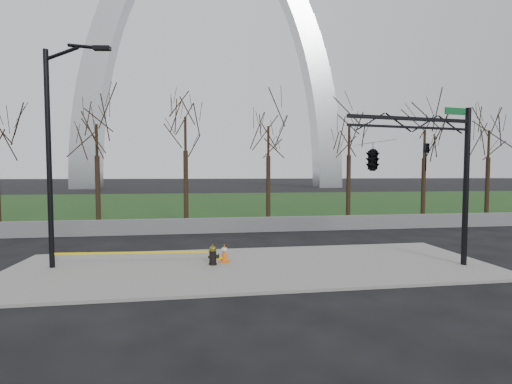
{
  "coord_description": "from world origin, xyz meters",
  "views": [
    {
      "loc": [
        -1.79,
        -12.84,
        3.55
      ],
      "look_at": [
        0.37,
        2.0,
        2.76
      ],
      "focal_mm": 24.33,
      "sensor_mm": 36.0,
      "label": 1
    }
  ],
  "objects": [
    {
      "name": "street_light",
      "position": [
        -7.19,
        0.71,
        4.69
      ],
      "size": [
        2.39,
        0.48,
        8.21
      ],
      "rotation": [
        0.0,
        0.0,
        -0.12
      ],
      "color": "black",
      "rests_on": "ground"
    },
    {
      "name": "tree_row",
      "position": [
        2.82,
        12.0,
        4.16
      ],
      "size": [
        51.64,
        4.0,
        8.32
      ],
      "color": "black",
      "rests_on": "ground"
    },
    {
      "name": "traffic_cone",
      "position": [
        -1.08,
        0.64,
        0.45
      ],
      "size": [
        0.48,
        0.48,
        0.71
      ],
      "rotation": [
        0.0,
        0.0,
        -0.4
      ],
      "color": "#F4600C",
      "rests_on": "sidewalk"
    },
    {
      "name": "traffic_signal_mast",
      "position": [
        4.7,
        -1.46,
        4.15
      ],
      "size": [
        5.08,
        2.53,
        6.0
      ],
      "rotation": [
        0.0,
        0.0,
        0.11
      ],
      "color": "black",
      "rests_on": "ground"
    },
    {
      "name": "caution_tape",
      "position": [
        -4.19,
        0.5,
        0.57
      ],
      "size": [
        6.34,
        0.48,
        0.4
      ],
      "color": "yellow",
      "rests_on": "ground"
    },
    {
      "name": "grass_strip",
      "position": [
        0.0,
        30.0,
        0.03
      ],
      "size": [
        120.0,
        40.0,
        0.06
      ],
      "primitive_type": "cube",
      "color": "#1B3D16",
      "rests_on": "ground"
    },
    {
      "name": "guardrail",
      "position": [
        0.0,
        8.0,
        0.45
      ],
      "size": [
        60.0,
        0.3,
        0.9
      ],
      "primitive_type": "cube",
      "color": "#59595B",
      "rests_on": "ground"
    },
    {
      "name": "fire_hydrant",
      "position": [
        -1.53,
        0.27,
        0.45
      ],
      "size": [
        0.47,
        0.31,
        0.76
      ],
      "rotation": [
        0.0,
        0.0,
        -0.05
      ],
      "color": "black",
      "rests_on": "sidewalk"
    },
    {
      "name": "ground",
      "position": [
        0.0,
        0.0,
        0.0
      ],
      "size": [
        500.0,
        500.0,
        0.0
      ],
      "primitive_type": "plane",
      "color": "black",
      "rests_on": "ground"
    },
    {
      "name": "sidewalk",
      "position": [
        0.0,
        0.0,
        0.05
      ],
      "size": [
        18.0,
        6.0,
        0.1
      ],
      "primitive_type": "cube",
      "color": "gray",
      "rests_on": "ground"
    },
    {
      "name": "gateway_arch",
      "position": [
        0.0,
        75.0,
        32.5
      ],
      "size": [
        66.0,
        6.0,
        65.0
      ],
      "primitive_type": null,
      "color": "#B5B8BD",
      "rests_on": "ground"
    }
  ]
}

